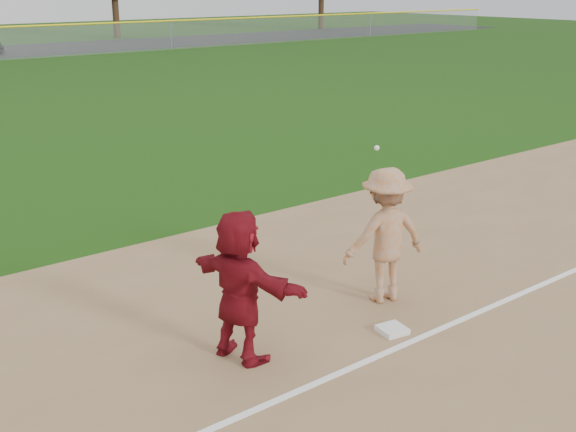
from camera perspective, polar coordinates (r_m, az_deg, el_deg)
ground at (r=10.39m, az=5.23°, el=-8.86°), size 160.00×160.00×0.00m
foul_line at (r=9.88m, az=8.48°, el=-10.32°), size 60.00×0.10×0.01m
first_base at (r=10.29m, az=8.23°, el=-8.88°), size 0.42×0.42×0.08m
base_runner at (r=9.17m, az=-3.85°, el=-5.53°), size 0.95×1.95×2.01m
first_base_play at (r=10.92m, az=7.69°, el=-1.52°), size 1.50×1.09×2.52m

